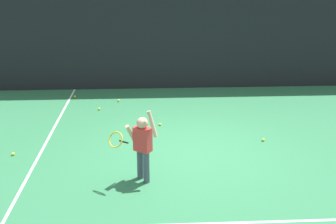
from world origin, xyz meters
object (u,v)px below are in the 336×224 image
object	(u,v)px
tennis_ball_0	(119,100)
tennis_ball_6	(263,140)
tennis_player	(142,143)
tennis_ball_3	(13,154)
tennis_ball_5	(99,109)
tennis_ball_1	(160,124)
tennis_ball_2	(75,96)

from	to	relation	value
tennis_ball_0	tennis_ball_6	size ratio (longest dim) A/B	1.00
tennis_player	tennis_ball_3	distance (m)	2.93
tennis_ball_5	tennis_ball_0	bearing A→B (deg)	54.07
tennis_ball_3	tennis_ball_1	bearing A→B (deg)	25.25
tennis_player	tennis_ball_3	xyz separation A→B (m)	(-2.62, 1.11, -0.69)
tennis_ball_5	tennis_ball_6	xyz separation A→B (m)	(3.77, -2.13, 0.00)
tennis_ball_6	tennis_ball_3	bearing A→B (deg)	-175.26
tennis_ball_1	tennis_ball_6	bearing A→B (deg)	-24.05
tennis_ball_0	tennis_ball_3	bearing A→B (deg)	-120.98
tennis_ball_1	tennis_ball_3	size ratio (longest dim) A/B	1.00
tennis_ball_1	tennis_ball_2	distance (m)	3.22
tennis_ball_3	tennis_ball_6	distance (m)	5.25
tennis_ball_3	tennis_ball_5	xyz separation A→B (m)	(1.46, 2.56, 0.00)
tennis_player	tennis_ball_1	world-z (taller)	tennis_player
tennis_ball_1	tennis_ball_0	bearing A→B (deg)	121.49
tennis_ball_1	tennis_ball_5	distance (m)	1.93
tennis_ball_3	tennis_ball_5	size ratio (longest dim) A/B	1.00
tennis_ball_0	tennis_ball_1	world-z (taller)	same
tennis_ball_6	tennis_ball_1	bearing A→B (deg)	155.95
tennis_ball_1	tennis_ball_5	size ratio (longest dim) A/B	1.00
tennis_player	tennis_ball_1	distance (m)	2.65
tennis_ball_0	tennis_ball_6	bearing A→B (deg)	-39.96
tennis_ball_2	tennis_ball_6	world-z (taller)	same
tennis_ball_6	tennis_ball_0	bearing A→B (deg)	140.04
tennis_ball_3	tennis_ball_5	distance (m)	2.94
tennis_ball_2	tennis_ball_3	size ratio (longest dim) A/B	1.00
tennis_ball_0	tennis_ball_2	distance (m)	1.34
tennis_ball_0	tennis_ball_5	distance (m)	0.80
tennis_ball_0	tennis_ball_5	xyz separation A→B (m)	(-0.47, -0.65, 0.00)
tennis_ball_3	tennis_ball_6	world-z (taller)	same
tennis_ball_0	tennis_ball_6	world-z (taller)	same
tennis_ball_5	tennis_player	bearing A→B (deg)	-72.38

